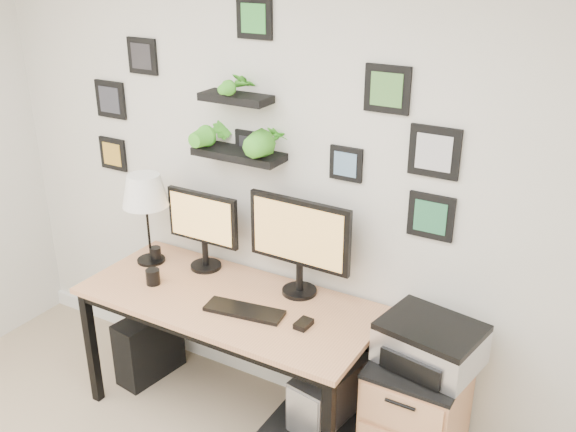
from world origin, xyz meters
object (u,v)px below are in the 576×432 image
Objects in this scene: pc_tower_grey at (330,406)px; printer at (430,343)px; monitor_left at (203,225)px; monitor_right at (299,239)px; mug at (153,277)px; file_cabinet at (416,417)px; desk at (238,317)px; table_lamp at (145,193)px; pc_tower_black at (149,346)px.

printer is at bearing 4.91° from pc_tower_grey.
monitor_left is 0.61m from monitor_right.
pc_tower_grey is 0.72m from printer.
mug is at bearing -173.18° from printer.
monitor_right is 1.05m from file_cabinet.
desk is 0.67m from pc_tower_grey.
printer is (0.03, 0.01, 0.44)m from file_cabinet.
monitor_right is 0.95m from table_lamp.
monitor_right is 6.70× the size of mug.
table_lamp is 1.30× the size of pc_tower_black.
monitor_right is at bearing 1.54° from monitor_left.
pc_tower_grey is at bearing 2.43° from desk.
table_lamp is 1.87m from file_cabinet.
monitor_right is at bearing 170.38° from printer.
monitor_right is 1.14× the size of pc_tower_grey.
desk is at bearing -27.43° from monitor_left.
file_cabinet is at bearing -167.87° from printer.
monitor_right is 1.41× the size of pc_tower_black.
table_lamp is at bearing 179.00° from file_cabinet.
table_lamp reaches higher than pc_tower_black.
printer is at bearing 9.82° from pc_tower_black.
pc_tower_grey is 0.46m from file_cabinet.
monitor_left is 1.40m from printer.
file_cabinet is at bearing 4.42° from pc_tower_grey.
mug is (-0.48, -0.12, 0.17)m from desk.
desk is 2.39× the size of file_cabinet.
pc_tower_grey is at bearing -9.86° from monitor_left.
mug is at bearing -23.48° from pc_tower_black.
file_cabinet is at bearing 3.33° from desk.
table_lamp reaches higher than desk.
printer is (1.70, 0.06, 0.57)m from pc_tower_black.
desk is 1.04m from file_cabinet.
mug is at bearing -46.42° from table_lamp.
pc_tower_black is 0.61× the size of file_cabinet.
table_lamp reaches higher than pc_tower_grey.
mug is 0.17× the size of printer.
pc_tower_grey is at bearing -175.09° from printer.
monitor_left is 1.51m from file_cabinet.
mug is 1.56m from file_cabinet.
printer reaches higher than pc_tower_grey.
printer is (0.48, 0.04, 0.53)m from pc_tower_grey.
table_lamp is (-0.67, 0.09, 0.55)m from desk.
desk is at bearing -176.41° from printer.
pc_tower_grey is at bearing -3.01° from table_lamp.
pc_tower_grey is (1.02, 0.14, -0.56)m from mug.
monitor_left is 0.93× the size of printer.
table_lamp is 0.80× the size of file_cabinet.
desk reaches higher than file_cabinet.
file_cabinet reaches higher than pc_tower_black.
pc_tower_black is at bearing -178.15° from file_cabinet.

